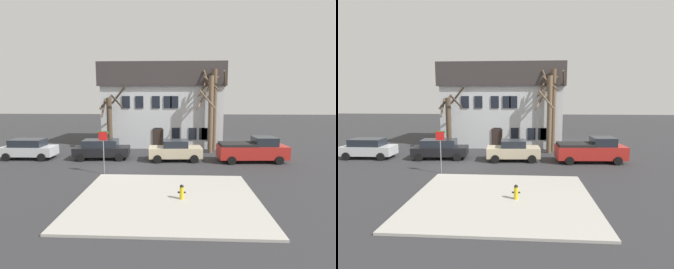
% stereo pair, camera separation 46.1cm
% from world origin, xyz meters
% --- Properties ---
extents(ground_plane, '(120.00, 120.00, 0.00)m').
position_xyz_m(ground_plane, '(0.00, 0.00, 0.00)').
color(ground_plane, '#2D2D30').
extents(sidewalk_slab, '(9.42, 7.85, 0.12)m').
position_xyz_m(sidewalk_slab, '(3.61, -6.19, 0.06)').
color(sidewalk_slab, '#A8A59E').
rests_on(sidewalk_slab, ground_plane).
extents(building_main, '(12.99, 7.50, 8.79)m').
position_xyz_m(building_main, '(2.37, 10.66, 4.49)').
color(building_main, silver).
rests_on(building_main, ground_plane).
extents(tree_bare_near, '(2.63, 2.81, 6.36)m').
position_xyz_m(tree_bare_near, '(-2.63, 6.07, 3.01)').
color(tree_bare_near, '#4C3D2D').
rests_on(tree_bare_near, ground_plane).
extents(tree_bare_mid, '(2.37, 2.62, 7.37)m').
position_xyz_m(tree_bare_mid, '(7.08, 5.69, 3.89)').
color(tree_bare_mid, brown).
rests_on(tree_bare_mid, ground_plane).
extents(tree_bare_far, '(2.53, 2.48, 7.96)m').
position_xyz_m(tree_bare_far, '(7.52, 6.50, 4.33)').
color(tree_bare_far, brown).
rests_on(tree_bare_far, ground_plane).
extents(car_silver_wagon, '(4.45, 2.07, 1.72)m').
position_xyz_m(car_silver_wagon, '(-8.79, 2.36, 0.90)').
color(car_silver_wagon, '#B7BABF').
rests_on(car_silver_wagon, ground_plane).
extents(car_black_wagon, '(4.80, 2.29, 1.70)m').
position_xyz_m(car_black_wagon, '(-2.47, 2.53, 0.89)').
color(car_black_wagon, black).
rests_on(car_black_wagon, ground_plane).
extents(car_beige_sedan, '(4.50, 2.26, 1.74)m').
position_xyz_m(car_beige_sedan, '(3.87, 2.28, 0.87)').
color(car_beige_sedan, '#C6B793').
rests_on(car_beige_sedan, ground_plane).
extents(pickup_truck_red, '(5.67, 2.44, 2.07)m').
position_xyz_m(pickup_truck_red, '(10.25, 2.20, 1.00)').
color(pickup_truck_red, '#AD231E').
rests_on(pickup_truck_red, ground_plane).
extents(fire_hydrant, '(0.42, 0.22, 0.77)m').
position_xyz_m(fire_hydrant, '(4.35, -6.37, 0.52)').
color(fire_hydrant, gold).
rests_on(fire_hydrant, sidewalk_slab).
extents(street_sign_pole, '(0.76, 0.07, 3.02)m').
position_xyz_m(street_sign_pole, '(-1.01, -1.82, 2.10)').
color(street_sign_pole, slate).
rests_on(street_sign_pole, ground_plane).
extents(bicycle_leaning, '(1.75, 0.18, 1.03)m').
position_xyz_m(bicycle_leaning, '(-4.17, 6.50, 0.37)').
color(bicycle_leaning, black).
rests_on(bicycle_leaning, ground_plane).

